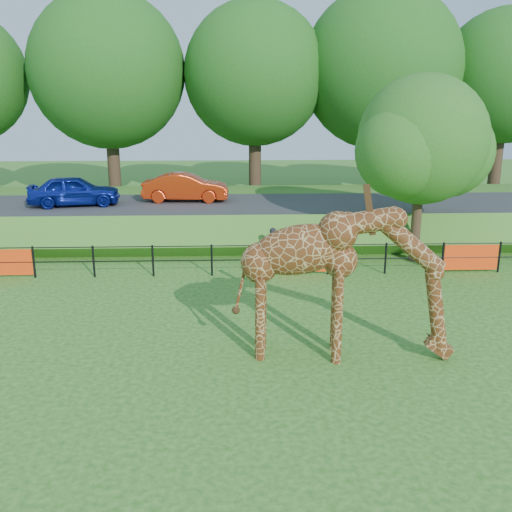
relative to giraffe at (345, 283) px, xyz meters
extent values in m
plane|color=#225A16|center=(-3.30, -1.53, -1.82)|extent=(90.00, 90.00, 0.00)
cube|color=#225A16|center=(-3.30, 13.97, -1.17)|extent=(40.00, 9.00, 1.30)
cube|color=#303032|center=(-3.30, 12.47, -0.46)|extent=(40.00, 5.00, 0.12)
imported|color=#13249D|center=(-9.34, 12.20, 0.25)|extent=(3.99, 2.14, 1.29)
imported|color=red|center=(-4.67, 13.12, 0.23)|extent=(3.83, 1.46, 1.25)
imported|color=black|center=(-1.13, 7.68, -1.12)|extent=(0.60, 0.51, 1.40)
cylinder|color=#322616|center=(4.20, 8.07, -0.22)|extent=(0.36, 0.36, 3.20)
sphere|color=#265F1A|center=(4.20, 8.07, 2.65)|extent=(4.60, 4.60, 4.60)
sphere|color=#265F1A|center=(5.35, 8.76, 2.19)|extent=(3.45, 3.45, 3.45)
sphere|color=#265F1A|center=(3.28, 7.38, 2.30)|extent=(3.22, 3.22, 3.22)
cylinder|color=#322616|center=(-9.30, 20.47, 0.68)|extent=(0.70, 0.70, 5.00)
sphere|color=#184512|center=(-9.30, 20.47, 5.49)|extent=(8.40, 8.40, 8.40)
cylinder|color=#322616|center=(-1.30, 20.47, 0.68)|extent=(0.70, 0.70, 5.00)
sphere|color=#184512|center=(-1.30, 20.47, 5.33)|extent=(7.80, 7.80, 7.80)
cylinder|color=#322616|center=(5.70, 20.47, 0.68)|extent=(0.70, 0.70, 5.00)
sphere|color=#184512|center=(5.70, 20.47, 5.60)|extent=(8.80, 8.80, 8.80)
cylinder|color=#322616|center=(12.70, 20.47, 0.68)|extent=(0.70, 0.70, 5.00)
sphere|color=#184512|center=(12.70, 20.47, 5.22)|extent=(7.40, 7.40, 7.40)
camera|label=1|loc=(-2.51, -12.27, 4.11)|focal=40.00mm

